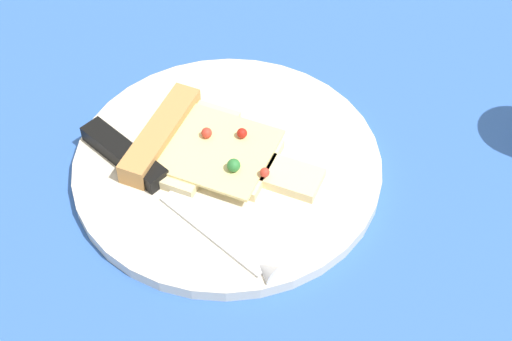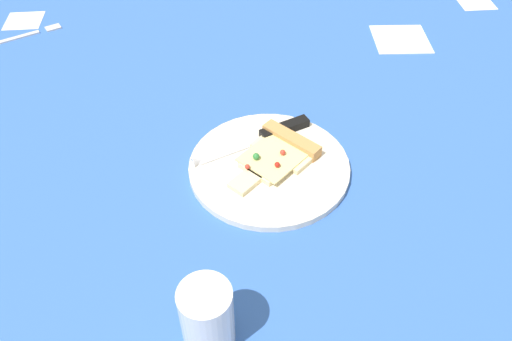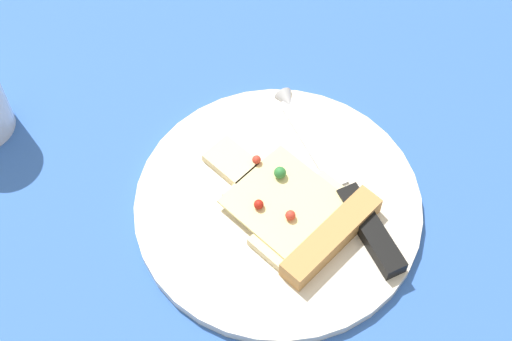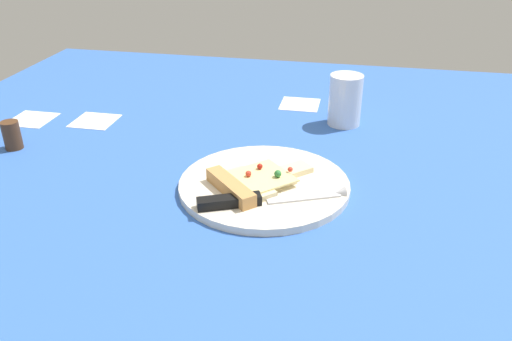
# 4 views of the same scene
# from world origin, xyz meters

# --- Properties ---
(ground_plane) EXTENTS (1.51, 1.51, 0.03)m
(ground_plane) POSITION_xyz_m (-0.00, -0.00, -0.01)
(ground_plane) COLOR #3360B7
(ground_plane) RESTS_ON ground
(plate) EXTENTS (0.29, 0.29, 0.01)m
(plate) POSITION_xyz_m (0.05, -0.02, 0.01)
(plate) COLOR silver
(plate) RESTS_ON ground_plane
(pizza_slice) EXTENTS (0.18, 0.18, 0.03)m
(pizza_slice) POSITION_xyz_m (0.03, -0.04, 0.02)
(pizza_slice) COLOR beige
(pizza_slice) RESTS_ON plate
(knife) EXTENTS (0.23, 0.11, 0.02)m
(knife) POSITION_xyz_m (0.05, -0.09, 0.02)
(knife) COLOR silver
(knife) RESTS_ON plate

